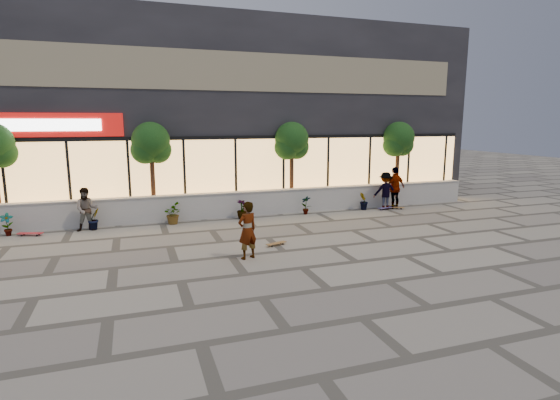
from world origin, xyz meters
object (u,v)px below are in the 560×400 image
object	(u,v)px
skateboard_center	(276,243)
skateboard_left	(30,233)
tree_midwest	(151,145)
tree_east	(398,141)
skateboard_right_near	(396,207)
skateboard_right_far	(386,208)
skater_right_near	(395,188)
skater_right_far	(385,191)
tree_mideast	(292,143)
skater_left	(87,209)
skater_center	(247,230)

from	to	relation	value
skateboard_center	skateboard_left	world-z (taller)	skateboard_left
tree_midwest	tree_east	world-z (taller)	same
skateboard_right_near	skateboard_right_far	xyz separation A→B (m)	(-0.50, 0.05, 0.01)
skater_right_near	skateboard_right_far	world-z (taller)	skater_right_near
tree_east	skater_right_far	size ratio (longest dim) A/B	2.32
tree_mideast	skater_left	world-z (taller)	tree_mideast
tree_mideast	skater_right_near	bearing A→B (deg)	-17.28
skateboard_right_near	tree_midwest	bearing A→B (deg)	-159.86
tree_mideast	skateboard_right_near	world-z (taller)	tree_mideast
skater_right_near	skateboard_right_far	bearing A→B (deg)	-2.10
skateboard_center	skater_left	bearing A→B (deg)	126.56
tree_midwest	skater_center	xyz separation A→B (m)	(2.28, -6.41, -2.14)
skateboard_right_near	skateboard_right_far	bearing A→B (deg)	-157.55
tree_east	skateboard_right_near	xyz separation A→B (m)	(-1.00, -1.55, -2.91)
tree_east	skateboard_right_far	bearing A→B (deg)	-135.00
tree_midwest	skateboard_right_far	distance (m)	10.52
skater_right_near	skateboard_right_near	bearing A→B (deg)	76.59
skateboard_right_far	skater_right_near	bearing A→B (deg)	-1.97
skater_left	skateboard_right_near	distance (m)	12.93
skater_left	tree_east	bearing A→B (deg)	2.66
skateboard_left	skateboard_right_near	distance (m)	14.76
skateboard_right_near	tree_east	bearing A→B (deg)	85.78
tree_mideast	skater_right_near	distance (m)	5.13
tree_east	skater_right_far	distance (m)	2.97
skater_left	skateboard_right_near	xyz separation A→B (m)	(12.91, -0.15, -0.72)
tree_midwest	skateboard_right_near	size ratio (longest dim) A/B	5.38
tree_mideast	skater_center	size ratio (longest dim) A/B	2.32
tree_midwest	skater_center	bearing A→B (deg)	-70.44
tree_midwest	skater_center	distance (m)	7.14
tree_mideast	skateboard_right_far	distance (m)	5.17
skater_right_near	skateboard_left	xyz separation A→B (m)	(-14.76, -0.10, -0.87)
tree_east	skater_right_near	size ratio (longest dim) A/B	2.05
tree_east	skater_left	size ratio (longest dim) A/B	2.46
skater_center	skateboard_right_far	bearing A→B (deg)	-168.50
skateboard_center	skateboard_right_far	distance (m)	7.59
tree_mideast	skater_center	xyz separation A→B (m)	(-3.72, -6.41, -2.14)
tree_east	skateboard_left	size ratio (longest dim) A/B	4.50
skater_center	skater_left	distance (m)	6.86
skateboard_right_far	tree_east	bearing A→B (deg)	31.72
skater_center	skater_right_far	distance (m)	9.21
skater_right_near	skateboard_right_near	distance (m)	0.90
skateboard_center	skateboard_right_far	xyz separation A→B (m)	(6.51, 3.91, 0.01)
skater_center	skateboard_right_far	size ratio (longest dim) A/B	1.99
tree_midwest	skater_left	size ratio (longest dim) A/B	2.46
tree_east	skateboard_right_near	bearing A→B (deg)	-122.77
skater_center	skater_right_near	bearing A→B (deg)	-169.60
skateboard_right_far	tree_mideast	bearing A→B (deg)	146.16
skater_left	skater_right_near	bearing A→B (deg)	-3.09
skater_center	skateboard_right_near	xyz separation A→B (m)	(8.22, 4.86, -0.77)
skater_center	skateboard_right_near	distance (m)	9.58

